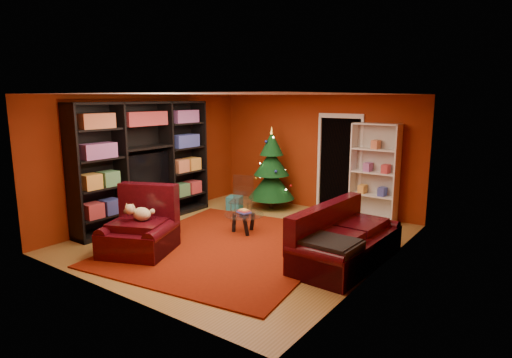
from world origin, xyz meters
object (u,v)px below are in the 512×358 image
Objects in this scene: armchair at (138,227)px; dog at (142,214)px; gift_box_red at (262,197)px; christmas_tree at (272,169)px; acrylic_chair at (241,201)px; rug at (228,246)px; coffee_table at (244,223)px; sofa at (347,235)px; white_bookshelf at (374,173)px; media_unit at (145,163)px; gift_box_teal at (235,203)px.

armchair is 0.23m from dog.
gift_box_red is at bearing 73.31° from dog.
christmas_tree reaches higher than gift_box_red.
dog is (0.46, -4.12, 0.56)m from gift_box_red.
rug is at bearing -84.84° from acrylic_chair.
sofa is at bearing -6.05° from coffee_table.
coffee_table is (-1.63, -2.32, -0.81)m from white_bookshelf.
media_unit reaches higher than acrylic_chair.
media_unit is 2.41m from coffee_table.
white_bookshelf is 4.85m from armchair.
dog is at bearing -118.14° from white_bookshelf.
white_bookshelf is 2.82m from acrylic_chair.
gift_box_red is at bearing 55.33° from sofa.
gift_box_teal reaches higher than rug.
rug is 1.21× the size of media_unit.
gift_box_teal is 3.18m from white_bookshelf.
coffee_table is at bearing -71.14° from christmas_tree.
dog is at bearing -91.60° from christmas_tree.
rug is at bearing 25.33° from armchair.
armchair reaches higher than rug.
armchair is 0.54× the size of sofa.
gift_box_red is at bearing 73.09° from media_unit.
rug is 3.42× the size of armchair.
christmas_tree is 9.29× the size of gift_box_red.
gift_box_red is 0.18× the size of armchair.
armchair is at bearing -91.97° from christmas_tree.
christmas_tree is 3.69m from dog.
acrylic_chair is (0.66, -1.71, 0.32)m from gift_box_red.
christmas_tree is at bearing 64.91° from armchair.
rug is at bearing -4.24° from media_unit.
sofa is (2.84, -2.13, -0.47)m from christmas_tree.
coffee_table is at bearing -62.54° from gift_box_red.
rug is at bearing -54.10° from gift_box_teal.
christmas_tree reaches higher than sofa.
white_bookshelf is at bearing 65.03° from rug.
rug is 4.60× the size of acrylic_chair.
sofa is 2.83× the size of coffee_table.
dog reaches higher than gift_box_teal.
christmas_tree is (1.46, 2.46, -0.31)m from media_unit.
sofa is (3.43, -1.50, 0.30)m from gift_box_teal.
gift_box_red reaches higher than rug.
armchair is (0.46, -3.12, 0.29)m from gift_box_teal.
white_bookshelf reaches higher than gift_box_teal.
gift_box_red is 2.64m from coffee_table.
white_bookshelf is at bearing 54.91° from coffee_table.
white_bookshelf is (2.85, -0.02, 0.91)m from gift_box_red.
rug is at bearing 24.37° from dog.
sofa is (2.94, 1.55, -0.21)m from dog.
sofa is (4.29, 0.33, -0.78)m from media_unit.
rug is 9.73× the size of dog.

